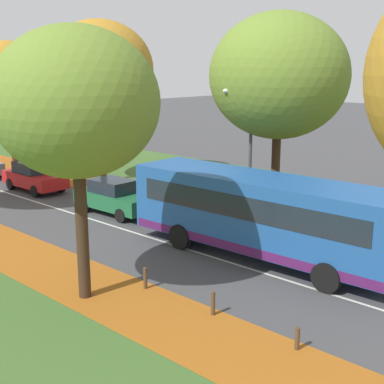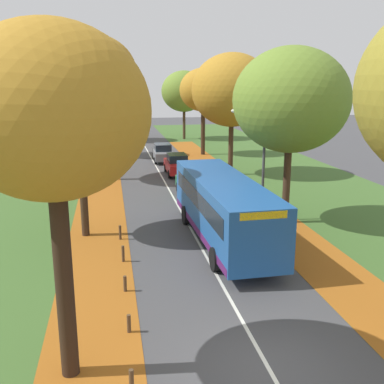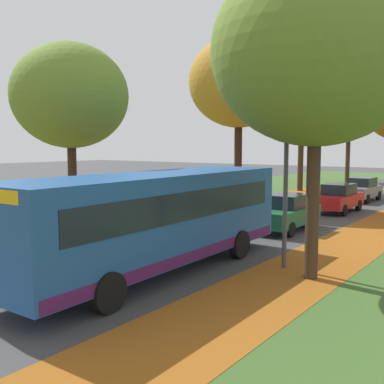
{
  "view_description": "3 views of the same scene",
  "coord_description": "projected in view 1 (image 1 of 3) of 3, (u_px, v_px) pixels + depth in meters",
  "views": [
    {
      "loc": [
        -14.04,
        -1.04,
        6.83
      ],
      "look_at": [
        0.98,
        12.82,
        1.96
      ],
      "focal_mm": 50.0,
      "sensor_mm": 36.0,
      "label": 1
    },
    {
      "loc": [
        -3.84,
        -9.8,
        7.38
      ],
      "look_at": [
        0.05,
        11.49,
        1.94
      ],
      "focal_mm": 42.0,
      "sensor_mm": 36.0,
      "label": 2
    },
    {
      "loc": [
        9.88,
        -0.41,
        3.8
      ],
      "look_at": [
        0.77,
        11.79,
        2.22
      ],
      "focal_mm": 42.0,
      "sensor_mm": 36.0,
      "label": 3
    }
  ],
  "objects": [
    {
      "name": "car_green_lead",
      "position": [
        115.0,
        197.0,
        25.03
      ],
      "size": [
        1.85,
        4.23,
        1.62
      ],
      "color": "#1E6038",
      "rests_on": "ground"
    },
    {
      "name": "tree_right_near",
      "position": [
        279.0,
        76.0,
        22.19
      ],
      "size": [
        5.82,
        5.82,
        9.01
      ],
      "color": "#422D1E",
      "rests_on": "ground"
    },
    {
      "name": "grass_verge_right",
      "position": [
        197.0,
        182.0,
        32.08
      ],
      "size": [
        12.0,
        90.0,
        0.01
      ],
      "primitive_type": "cube",
      "color": "#3D6028",
      "rests_on": "ground"
    },
    {
      "name": "tree_left_near",
      "position": [
        76.0,
        103.0,
        14.83
      ],
      "size": [
        4.73,
        4.73,
        7.95
      ],
      "color": "#382619",
      "rests_on": "ground"
    },
    {
      "name": "road_centre_line",
      "position": [
        68.0,
        212.0,
        25.5
      ],
      "size": [
        0.12,
        80.0,
        0.01
      ],
      "primitive_type": "cube",
      "color": "silver",
      "rests_on": "ground"
    },
    {
      "name": "bollard_fifth",
      "position": [
        213.0,
        303.0,
        14.89
      ],
      "size": [
        0.12,
        0.12,
        0.7
      ],
      "primitive_type": "cylinder",
      "color": "#4C3823",
      "rests_on": "ground"
    },
    {
      "name": "leaf_litter_right",
      "position": [
        226.0,
        216.0,
        24.83
      ],
      "size": [
        2.8,
        60.0,
        0.0
      ],
      "primitive_type": "cube",
      "color": "#9E5619",
      "rests_on": "grass_verge_right"
    },
    {
      "name": "tree_right_far",
      "position": [
        8.0,
        72.0,
        37.28
      ],
      "size": [
        4.67,
        4.67,
        8.51
      ],
      "color": "#382619",
      "rests_on": "ground"
    },
    {
      "name": "bollard_sixth",
      "position": [
        145.0,
        278.0,
        16.66
      ],
      "size": [
        0.12,
        0.12,
        0.69
      ],
      "primitive_type": "cylinder",
      "color": "#4C3823",
      "rests_on": "ground"
    },
    {
      "name": "bus",
      "position": [
        262.0,
        213.0,
        19.04
      ],
      "size": [
        2.85,
        10.46,
        2.98
      ],
      "color": "#1E5199",
      "rests_on": "ground"
    },
    {
      "name": "bollard_fourth",
      "position": [
        297.0,
        339.0,
        13.09
      ],
      "size": [
        0.12,
        0.12,
        0.59
      ],
      "primitive_type": "cylinder",
      "color": "#4C3823",
      "rests_on": "ground"
    },
    {
      "name": "leaf_litter_left",
      "position": [
        56.0,
        270.0,
        18.25
      ],
      "size": [
        2.8,
        60.0,
        0.0
      ],
      "primitive_type": "cube",
      "color": "#9E5619",
      "rests_on": "grass_verge_left"
    },
    {
      "name": "tree_right_mid",
      "position": [
        100.0,
        69.0,
        30.66
      ],
      "size": [
        6.2,
        6.2,
        9.39
      ],
      "color": "#422D1E",
      "rests_on": "ground"
    },
    {
      "name": "streetlamp_right",
      "position": [
        246.0,
        142.0,
        22.15
      ],
      "size": [
        1.89,
        0.28,
        6.0
      ],
      "color": "#47474C",
      "rests_on": "ground"
    },
    {
      "name": "car_red_following",
      "position": [
        34.0,
        176.0,
        29.59
      ],
      "size": [
        1.8,
        4.21,
        1.62
      ],
      "color": "#B21919",
      "rests_on": "ground"
    }
  ]
}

